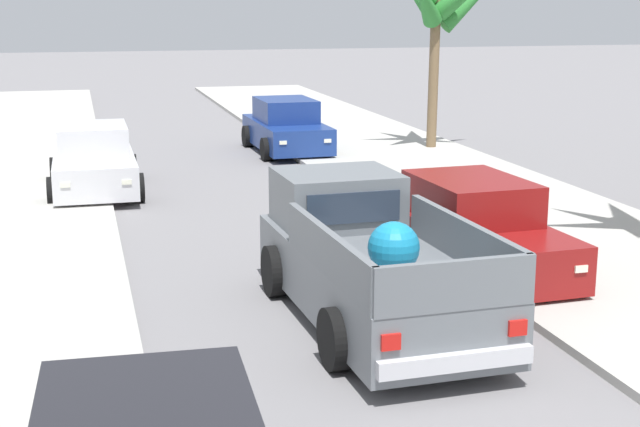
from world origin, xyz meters
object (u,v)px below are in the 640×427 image
object	(u,v)px
car_left_near	(472,230)
palm_tree_right_mid	(438,1)
pickup_truck	(368,263)
car_right_near	(94,161)
car_right_mid	(286,128)

from	to	relation	value
car_left_near	palm_tree_right_mid	size ratio (longest dim) A/B	0.83
pickup_truck	car_right_near	world-z (taller)	pickup_truck
car_right_mid	pickup_truck	bearing A→B (deg)	-98.33
car_left_near	car_right_mid	distance (m)	12.66
palm_tree_right_mid	car_right_near	bearing A→B (deg)	-159.85
car_left_near	car_right_mid	bearing A→B (deg)	90.74
car_right_near	car_right_mid	size ratio (longest dim) A/B	1.00
car_right_mid	palm_tree_right_mid	distance (m)	5.59
pickup_truck	car_right_mid	world-z (taller)	pickup_truck
car_right_mid	palm_tree_right_mid	xyz separation A→B (m)	(4.19, -0.97, 3.57)
pickup_truck	car_left_near	xyz separation A→B (m)	(2.25, 1.62, -0.07)
car_right_near	palm_tree_right_mid	distance (m)	10.93
car_left_near	car_right_near	distance (m)	9.91
car_right_near	palm_tree_right_mid	world-z (taller)	palm_tree_right_mid
car_right_near	car_left_near	bearing A→B (deg)	-55.11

